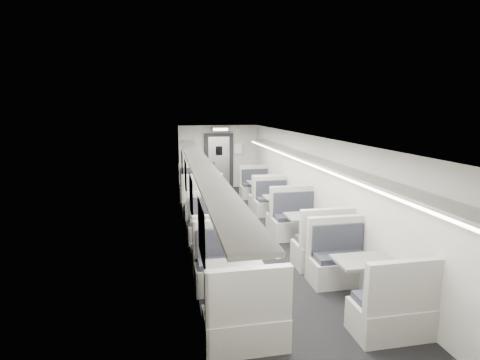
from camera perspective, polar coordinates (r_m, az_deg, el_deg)
name	(u,v)px	position (r m, az deg, el deg)	size (l,w,h in m)	color
room	(254,190)	(8.56, 2.15, -1.54)	(3.24, 12.24, 2.64)	black
booth_left_a	(199,194)	(11.65, -6.24, -2.18)	(1.15, 2.32, 1.24)	beige
booth_left_b	(205,212)	(9.88, -5.32, -4.88)	(1.00, 2.03, 1.09)	beige
booth_left_c	(215,236)	(8.00, -3.89, -8.56)	(1.06, 2.15, 1.15)	beige
booth_left_d	(234,289)	(5.83, -0.85, -16.23)	(1.07, 2.18, 1.16)	beige
booth_right_a	(261,192)	(12.14, 3.16, -1.83)	(1.02, 2.06, 1.10)	beige
booth_right_b	(280,209)	(10.17, 6.05, -4.40)	(1.02, 2.06, 1.10)	beige
booth_right_c	(307,232)	(8.29, 10.25, -7.83)	(1.12, 2.27, 1.21)	beige
booth_right_d	(362,282)	(6.33, 18.16, -14.52)	(1.07, 2.17, 1.16)	beige
passenger	(212,184)	(11.56, -4.28, -0.62)	(0.54, 0.35, 1.48)	black
window_a	(182,164)	(11.67, -8.81, 2.44)	(0.02, 1.18, 0.84)	black
window_b	(186,177)	(9.50, -8.28, 0.53)	(0.02, 1.18, 0.84)	black
window_c	(191,197)	(7.35, -7.43, -2.52)	(0.02, 1.18, 0.84)	black
window_d	(202,233)	(5.24, -5.87, -8.05)	(0.02, 1.18, 0.84)	black
luggage_rack_left	(200,162)	(7.95, -6.10, 2.68)	(0.46, 10.40, 0.09)	beige
luggage_rack_right	(311,159)	(8.52, 10.83, 3.11)	(0.46, 10.40, 0.09)	beige
vestibule_door	(219,161)	(14.34, -3.23, 2.87)	(1.10, 0.13, 2.10)	black
exit_sign	(220,129)	(13.74, -3.01, 7.72)	(0.62, 0.12, 0.16)	black
wall_notice	(238,149)	(14.39, -0.28, 4.77)	(0.32, 0.02, 0.40)	white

